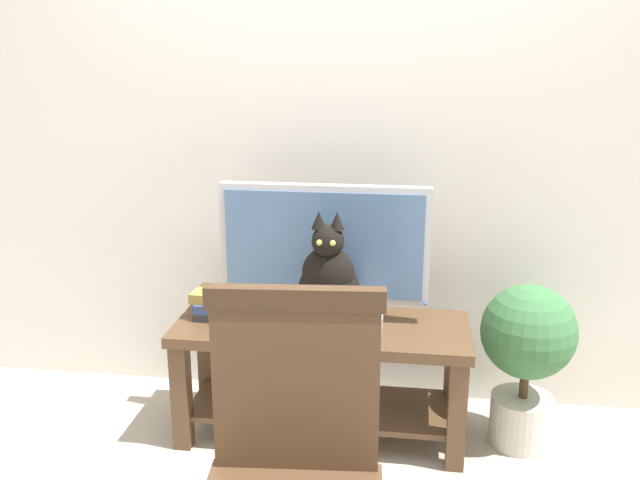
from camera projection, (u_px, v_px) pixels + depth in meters
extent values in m
cube|color=silver|center=(341.00, 91.00, 3.02)|extent=(7.00, 0.12, 2.80)
cube|color=#513823|center=(322.00, 329.00, 2.84)|extent=(1.19, 0.46, 0.04)
cube|color=#513823|center=(181.00, 396.00, 2.81)|extent=(0.07, 0.07, 0.45)
cube|color=#513823|center=(457.00, 415.00, 2.67)|extent=(0.07, 0.07, 0.45)
cube|color=#513823|center=(207.00, 358.00, 3.15)|extent=(0.07, 0.07, 0.45)
cube|color=#513823|center=(453.00, 373.00, 3.01)|extent=(0.07, 0.07, 0.45)
cube|color=#513823|center=(322.00, 406.00, 2.94)|extent=(1.09, 0.38, 0.02)
cube|color=#B7B7BC|center=(324.00, 314.00, 2.90)|extent=(0.32, 0.20, 0.03)
cube|color=#B7B7BC|center=(324.00, 305.00, 2.89)|extent=(0.06, 0.04, 0.05)
cube|color=#B7B7BC|center=(324.00, 243.00, 2.82)|extent=(0.85, 0.05, 0.48)
cube|color=#4C6B93|center=(323.00, 245.00, 2.79)|extent=(0.80, 0.01, 0.43)
sphere|color=#2672F2|center=(425.00, 304.00, 2.80)|extent=(0.01, 0.01, 0.01)
cube|color=#ADADB2|center=(329.00, 323.00, 2.76)|extent=(0.42, 0.27, 0.06)
cube|color=black|center=(324.00, 337.00, 2.63)|extent=(0.25, 0.01, 0.03)
ellipsoid|color=black|center=(329.00, 288.00, 2.72)|extent=(0.24, 0.23, 0.23)
ellipsoid|color=black|center=(328.00, 273.00, 2.68)|extent=(0.20, 0.15, 0.21)
sphere|color=black|center=(328.00, 241.00, 2.63)|extent=(0.13, 0.13, 0.13)
cone|color=black|center=(319.00, 220.00, 2.61)|extent=(0.06, 0.06, 0.07)
cone|color=black|center=(337.00, 221.00, 2.60)|extent=(0.06, 0.06, 0.07)
sphere|color=#B2C64C|center=(319.00, 243.00, 2.58)|extent=(0.02, 0.02, 0.02)
sphere|color=#B2C64C|center=(333.00, 243.00, 2.57)|extent=(0.02, 0.02, 0.02)
cylinder|color=black|center=(345.00, 319.00, 2.66)|extent=(0.08, 0.19, 0.04)
cube|color=#513823|center=(296.00, 380.00, 1.85)|extent=(0.45, 0.07, 0.52)
cube|color=#412C1C|center=(295.00, 298.00, 1.78)|extent=(0.47, 0.08, 0.06)
cube|color=#2D2D33|center=(223.00, 312.00, 2.92)|extent=(0.20, 0.18, 0.03)
cube|color=#33477A|center=(223.00, 305.00, 2.90)|extent=(0.21, 0.17, 0.04)
cube|color=olive|center=(220.00, 295.00, 2.90)|extent=(0.23, 0.18, 0.04)
cylinder|color=beige|center=(521.00, 420.00, 2.87)|extent=(0.25, 0.25, 0.21)
cylinder|color=#332319|center=(523.00, 399.00, 2.85)|extent=(0.23, 0.23, 0.02)
cylinder|color=#4C3823|center=(524.00, 382.00, 2.82)|extent=(0.04, 0.04, 0.14)
sphere|color=#386B3D|center=(529.00, 332.00, 2.76)|extent=(0.38, 0.38, 0.38)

